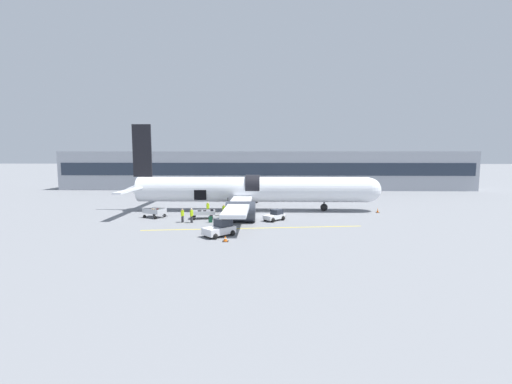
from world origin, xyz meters
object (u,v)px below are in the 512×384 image
Objects in this scene: baggage_cart_loading at (204,214)px; baggage_cart_queued at (155,213)px; ground_crew_driver at (182,215)px; suitcase_on_tarmac_upright at (210,219)px; ground_crew_loader_b at (224,211)px; ground_crew_supervisor at (208,208)px; baggage_tug_mid at (275,216)px; baggage_tug_lead at (220,229)px; airplane at (249,190)px; ground_crew_loader_a at (192,215)px.

baggage_cart_queued is at bearing 174.65° from baggage_cart_loading.
suitcase_on_tarmac_upright is at bearing 0.73° from ground_crew_driver.
ground_crew_loader_b is 1.01× the size of ground_crew_supervisor.
ground_crew_supervisor is (-2.43, 2.27, -0.01)m from ground_crew_loader_b.
baggage_cart_queued is 2.04× the size of ground_crew_supervisor.
ground_crew_driver is 0.95× the size of ground_crew_supervisor.
baggage_tug_lead is at bearing -124.97° from baggage_tug_mid.
baggage_cart_loading is 2.33× the size of ground_crew_supervisor.
airplane is 6.90m from ground_crew_loader_b.
suitcase_on_tarmac_upright is at bearing -63.15° from baggage_cart_loading.
baggage_tug_mid is 11.18m from ground_crew_driver.
suitcase_on_tarmac_upright is (2.20, 0.25, -0.55)m from ground_crew_loader_a.
baggage_cart_loading is (-8.96, 0.97, -0.02)m from baggage_tug_mid.
ground_crew_loader_a reaches higher than suitcase_on_tarmac_upright.
baggage_tug_lead is 13.67m from baggage_cart_queued.
airplane is at bearing 63.37° from ground_crew_loader_b.
ground_crew_supervisor is at bearing 136.95° from ground_crew_loader_b.
ground_crew_driver is at bearing -130.29° from airplane.
ground_crew_supervisor is 5.41m from suitcase_on_tarmac_upright.
baggage_cart_queued is 5.24m from ground_crew_driver.
ground_crew_supervisor is (-8.92, 3.79, 0.34)m from baggage_tug_mid.
ground_crew_driver is at bearing -112.23° from ground_crew_supervisor.
ground_crew_loader_a is (-0.98, -2.67, 0.35)m from baggage_cart_loading.
baggage_tug_mid reaches higher than baggage_cart_queued.
ground_crew_driver is (-5.40, 6.62, 0.14)m from baggage_tug_lead.
ground_crew_loader_b is at bearing 166.80° from baggage_tug_mid.
baggage_cart_loading is 3.27m from ground_crew_driver.
airplane is 10.41× the size of baggage_cart_queued.
baggage_tug_mid is (5.68, 8.12, -0.15)m from baggage_tug_lead.
ground_crew_driver reaches higher than suitcase_on_tarmac_upright.
ground_crew_loader_b reaches higher than ground_crew_driver.
baggage_cart_queued is 4.22× the size of suitcase_on_tarmac_upright.
baggage_tug_mid is (3.53, -7.41, -2.37)m from airplane.
ground_crew_supervisor reaches higher than ground_crew_loader_a.
ground_crew_loader_b is at bearing -43.05° from ground_crew_supervisor.
ground_crew_driver reaches higher than baggage_cart_loading.
baggage_tug_mid is 6.67m from ground_crew_loader_b.
baggage_tug_mid is at bearing 7.68° from ground_crew_driver.
baggage_cart_queued is 6.31m from ground_crew_loader_a.
ground_crew_supervisor reaches higher than baggage_tug_lead.
ground_crew_driver is (-11.08, -1.49, 0.29)m from baggage_tug_mid.
suitcase_on_tarmac_upright is at bearing -21.65° from baggage_cart_queued.
ground_crew_loader_b is at bearing -0.29° from baggage_cart_queued.
ground_crew_supervisor is (0.04, 2.83, 0.36)m from baggage_cart_loading.
ground_crew_driver is 3.39m from suitcase_on_tarmac_upright.
baggage_cart_queued is at bearing 179.71° from ground_crew_loader_b.
ground_crew_supervisor reaches higher than ground_crew_driver.
baggage_cart_loading is 4.84× the size of suitcase_on_tarmac_upright.
baggage_tug_mid is 1.74× the size of ground_crew_driver.
baggage_cart_queued is at bearing 174.17° from baggage_tug_mid.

